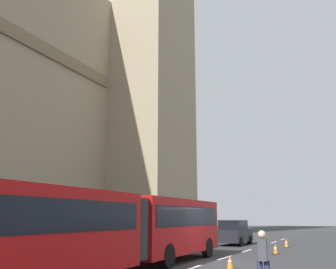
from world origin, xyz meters
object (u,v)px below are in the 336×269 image
Objects in this scene: traffic_cone_west at (230,262)px; pedestrian_near_cones at (263,259)px; articulated_bus at (118,226)px; traffic_cone_east at (286,243)px; traffic_cone_middle at (275,249)px; sedan_lead at (234,233)px.

pedestrian_near_cones is (-4.09, -2.21, 0.63)m from traffic_cone_west.
articulated_bus is 5.99m from pedestrian_near_cones.
pedestrian_near_cones is at bearing -103.03° from articulated_bus.
traffic_cone_east is (12.98, -0.22, 0.00)m from traffic_cone_west.
articulated_bus is 28.40× the size of traffic_cone_east.
traffic_cone_east is 17.20m from pedestrian_near_cones.
pedestrian_near_cones is (-11.66, -1.78, 0.63)m from traffic_cone_middle.
traffic_cone_west is 7.58m from traffic_cone_middle.
sedan_lead is 7.59× the size of traffic_cone_middle.
traffic_cone_east is at bearing -13.54° from articulated_bus.
traffic_cone_middle is 0.34× the size of pedestrian_near_cones.
traffic_cone_middle is 5.42m from traffic_cone_east.
articulated_bus reaches higher than pedestrian_near_cones.
traffic_cone_east is (-0.58, -3.92, -0.63)m from sedan_lead.
articulated_bus is at bearing 76.97° from pedestrian_near_cones.
traffic_cone_west is (2.76, -3.57, -1.46)m from articulated_bus.
traffic_cone_east is at bearing 6.66° from pedestrian_near_cones.
sedan_lead is at bearing 15.26° from traffic_cone_west.
articulated_bus is at bearing 158.79° from traffic_cone_middle.
pedestrian_near_cones is at bearing -171.33° from traffic_cone_middle.
sedan_lead reaches higher than pedestrian_near_cones.
traffic_cone_west is at bearing -164.74° from sedan_lead.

